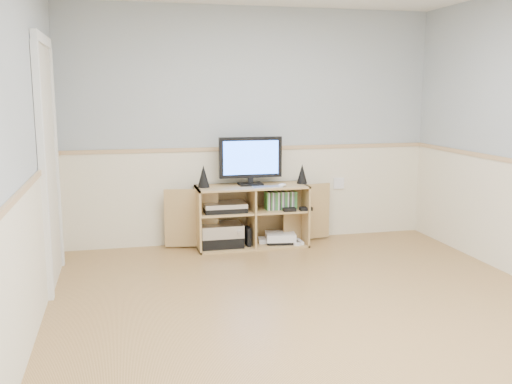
# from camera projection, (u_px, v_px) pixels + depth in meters

# --- Properties ---
(room) EXTENTS (4.04, 4.54, 2.54)m
(room) POSITION_uv_depth(u_px,v_px,m) (311.00, 150.00, 4.07)
(room) COLOR tan
(room) RESTS_ON ground
(media_cabinet) EXTENTS (1.82, 0.44, 0.65)m
(media_cabinet) POSITION_uv_depth(u_px,v_px,m) (251.00, 214.00, 6.07)
(media_cabinet) COLOR tan
(media_cabinet) RESTS_ON floor
(monitor) EXTENTS (0.67, 0.18, 0.51)m
(monitor) POSITION_uv_depth(u_px,v_px,m) (251.00, 159.00, 5.96)
(monitor) COLOR black
(monitor) RESTS_ON media_cabinet
(speaker_left) EXTENTS (0.12, 0.12, 0.23)m
(speaker_left) POSITION_uv_depth(u_px,v_px,m) (204.00, 176.00, 5.85)
(speaker_left) COLOR black
(speaker_left) RESTS_ON media_cabinet
(speaker_right) EXTENTS (0.11, 0.11, 0.21)m
(speaker_right) POSITION_uv_depth(u_px,v_px,m) (302.00, 174.00, 6.09)
(speaker_right) COLOR black
(speaker_right) RESTS_ON media_cabinet
(keyboard) EXTENTS (0.31, 0.14, 0.01)m
(keyboard) POSITION_uv_depth(u_px,v_px,m) (267.00, 187.00, 5.86)
(keyboard) COLOR silver
(keyboard) RESTS_ON media_cabinet
(mouse) EXTENTS (0.11, 0.10, 0.04)m
(mouse) POSITION_uv_depth(u_px,v_px,m) (282.00, 185.00, 5.89)
(mouse) COLOR white
(mouse) RESTS_ON media_cabinet
(av_components) EXTENTS (0.52, 0.33, 0.47)m
(av_components) POSITION_uv_depth(u_px,v_px,m) (223.00, 228.00, 5.97)
(av_components) COLOR black
(av_components) RESTS_ON media_cabinet
(game_consoles) EXTENTS (0.46, 0.30, 0.11)m
(game_consoles) POSITION_uv_depth(u_px,v_px,m) (279.00, 238.00, 6.12)
(game_consoles) COLOR white
(game_consoles) RESTS_ON media_cabinet
(game_cases) EXTENTS (0.33, 0.13, 0.19)m
(game_cases) POSITION_uv_depth(u_px,v_px,m) (281.00, 200.00, 6.05)
(game_cases) COLOR #3F8C3F
(game_cases) RESTS_ON media_cabinet
(wall_outlet) EXTENTS (0.12, 0.03, 0.12)m
(wall_outlet) POSITION_uv_depth(u_px,v_px,m) (339.00, 183.00, 6.43)
(wall_outlet) COLOR white
(wall_outlet) RESTS_ON wall_back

